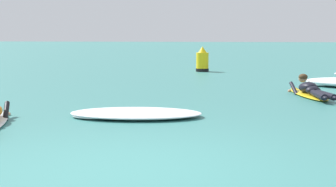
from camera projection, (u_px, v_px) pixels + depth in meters
The scene contains 4 objects.
ground_plane at pixel (195, 80), 15.41m from camera, with size 120.00×120.00×0.00m, color #387A75.
surfer_far at pixel (310, 91), 11.53m from camera, with size 0.87×2.66×0.53m.
whitewater_back at pixel (136, 113), 8.76m from camera, with size 2.44×1.35×0.14m.
channel_marker_buoy at pixel (202, 62), 18.78m from camera, with size 0.50×0.50×0.96m.
Camera 1 is at (1.03, -5.33, 1.51)m, focal length 52.51 mm.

